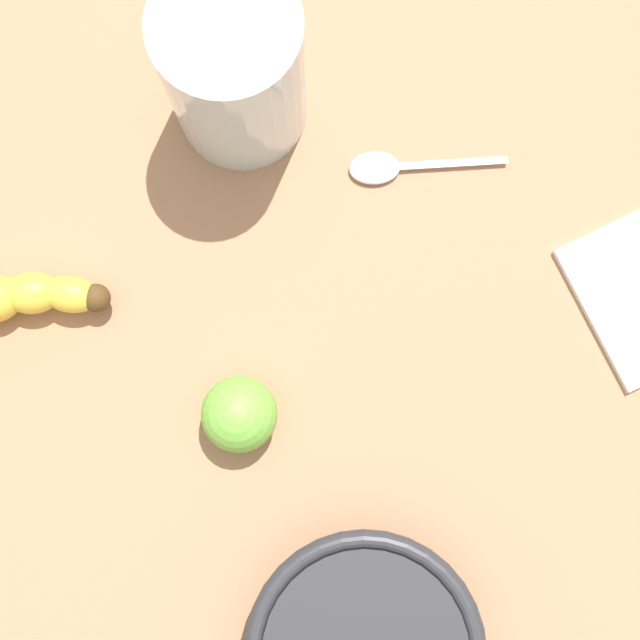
{
  "coord_description": "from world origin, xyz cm",
  "views": [
    {
      "loc": [
        -1.75,
        -8.69,
        61.82
      ],
      "look_at": [
        4.58,
        -4.57,
        5.0
      ],
      "focal_mm": 48.13,
      "sensor_mm": 36.0,
      "label": 1
    }
  ],
  "objects": [
    {
      "name": "wooden_tabletop",
      "position": [
        0.0,
        0.0,
        1.5
      ],
      "size": [
        120.0,
        120.0,
        3.0
      ],
      "primitive_type": "cube",
      "color": "#A97855",
      "rests_on": "ground"
    },
    {
      "name": "teaspoon",
      "position": [
        16.33,
        -2.33,
        3.4
      ],
      "size": [
        7.84,
        9.86,
        0.8
      ],
      "rotation": [
        0.0,
        0.0,
        2.21
      ],
      "color": "silver",
      "rests_on": "wooden_tabletop"
    },
    {
      "name": "lime_fruit",
      "position": [
        -3.57,
        -3.57,
        5.52
      ],
      "size": [
        5.05,
        5.05,
        5.05
      ],
      "primitive_type": "sphere",
      "color": "#75C142",
      "rests_on": "wooden_tabletop"
    },
    {
      "name": "smoothie_glass",
      "position": [
        14.61,
        8.52,
        8.94
      ],
      "size": [
        9.22,
        9.22,
        12.83
      ],
      "color": "silver",
      "rests_on": "wooden_tabletop"
    }
  ]
}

